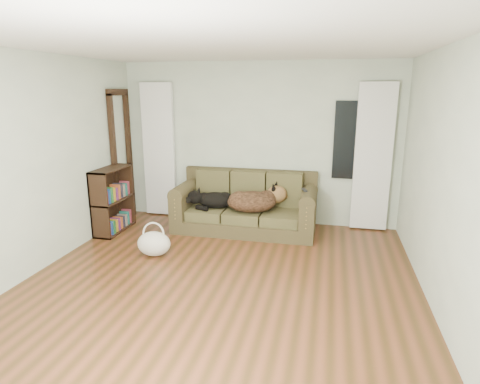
% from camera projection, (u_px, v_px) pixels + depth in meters
% --- Properties ---
extents(floor, '(5.00, 5.00, 0.00)m').
position_uv_depth(floor, '(216.00, 289.00, 4.49)').
color(floor, '#422B12').
rests_on(floor, ground).
extents(ceiling, '(5.00, 5.00, 0.00)m').
position_uv_depth(ceiling, '(212.00, 43.00, 3.84)').
color(ceiling, white).
rests_on(ceiling, ground).
extents(wall_back, '(4.50, 0.04, 2.60)m').
position_uv_depth(wall_back, '(258.00, 144.00, 6.53)').
color(wall_back, beige).
rests_on(wall_back, ground).
extents(wall_left, '(0.04, 5.00, 2.60)m').
position_uv_depth(wall_left, '(28.00, 166.00, 4.65)').
color(wall_left, beige).
rests_on(wall_left, ground).
extents(wall_right, '(0.04, 5.00, 2.60)m').
position_uv_depth(wall_right, '(450.00, 187.00, 3.68)').
color(wall_right, beige).
rests_on(wall_right, ground).
extents(curtain_left, '(0.55, 0.08, 2.25)m').
position_uv_depth(curtain_left, '(159.00, 150.00, 6.85)').
color(curtain_left, silver).
rests_on(curtain_left, ground).
extents(curtain_right, '(0.55, 0.08, 2.25)m').
position_uv_depth(curtain_right, '(373.00, 158.00, 6.10)').
color(curtain_right, silver).
rests_on(curtain_right, ground).
extents(window_pane, '(0.50, 0.03, 1.20)m').
position_uv_depth(window_pane, '(350.00, 141.00, 6.16)').
color(window_pane, black).
rests_on(window_pane, wall_back).
extents(door_casing, '(0.07, 0.60, 2.10)m').
position_uv_depth(door_casing, '(122.00, 159.00, 6.64)').
color(door_casing, black).
rests_on(door_casing, ground).
extents(sofa, '(2.18, 0.94, 0.89)m').
position_uv_depth(sofa, '(245.00, 202.00, 6.26)').
color(sofa, '#38351A').
rests_on(sofa, floor).
extents(dog_black_lab, '(0.59, 0.41, 0.25)m').
position_uv_depth(dog_black_lab, '(213.00, 199.00, 6.33)').
color(dog_black_lab, black).
rests_on(dog_black_lab, sofa).
extents(dog_shepherd, '(0.87, 0.69, 0.34)m').
position_uv_depth(dog_shepherd, '(255.00, 202.00, 6.13)').
color(dog_shepherd, black).
rests_on(dog_shepherd, sofa).
extents(tv_remote, '(0.09, 0.17, 0.02)m').
position_uv_depth(tv_remote, '(304.00, 190.00, 5.90)').
color(tv_remote, black).
rests_on(tv_remote, sofa).
extents(tote_bag, '(0.54, 0.48, 0.33)m').
position_uv_depth(tote_bag, '(154.00, 244.00, 5.35)').
color(tote_bag, beige).
rests_on(tote_bag, floor).
extents(bookshelf, '(0.34, 0.82, 1.00)m').
position_uv_depth(bookshelf, '(113.00, 200.00, 6.21)').
color(bookshelf, black).
rests_on(bookshelf, floor).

